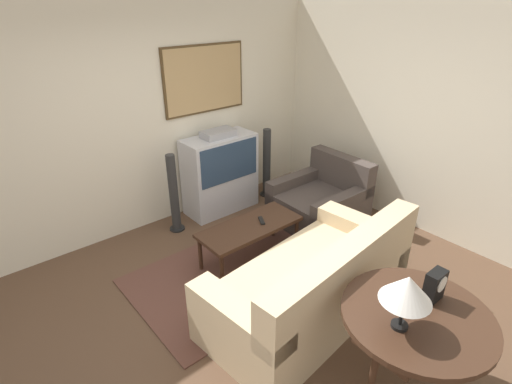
{
  "coord_description": "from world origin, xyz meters",
  "views": [
    {
      "loc": [
        -1.82,
        -2.24,
        2.7
      ],
      "look_at": [
        0.7,
        0.76,
        0.75
      ],
      "focal_mm": 28.0,
      "sensor_mm": 36.0,
      "label": 1
    }
  ],
  "objects_px": {
    "speaker_tower_right": "(267,165)",
    "tv": "(220,173)",
    "console_table": "(417,322)",
    "armchair": "(321,202)",
    "table_lamp": "(407,289)",
    "mantel_clock": "(435,286)",
    "speaker_tower_left": "(174,196)",
    "coffee_table": "(250,229)",
    "couch": "(314,285)"
  },
  "relations": [
    {
      "from": "table_lamp",
      "to": "speaker_tower_left",
      "type": "distance_m",
      "value": 3.16
    },
    {
      "from": "armchair",
      "to": "table_lamp",
      "type": "bearing_deg",
      "value": -37.01
    },
    {
      "from": "coffee_table",
      "to": "speaker_tower_left",
      "type": "bearing_deg",
      "value": 105.33
    },
    {
      "from": "table_lamp",
      "to": "mantel_clock",
      "type": "bearing_deg",
      "value": -0.16
    },
    {
      "from": "mantel_clock",
      "to": "table_lamp",
      "type": "bearing_deg",
      "value": 179.84
    },
    {
      "from": "table_lamp",
      "to": "speaker_tower_right",
      "type": "relative_size",
      "value": 0.4
    },
    {
      "from": "speaker_tower_left",
      "to": "speaker_tower_right",
      "type": "relative_size",
      "value": 1.0
    },
    {
      "from": "tv",
      "to": "mantel_clock",
      "type": "xyz_separation_m",
      "value": [
        -0.43,
        -3.19,
        0.34
      ]
    },
    {
      "from": "couch",
      "to": "mantel_clock",
      "type": "xyz_separation_m",
      "value": [
        0.11,
        -0.98,
        0.56
      ]
    },
    {
      "from": "armchair",
      "to": "console_table",
      "type": "relative_size",
      "value": 0.99
    },
    {
      "from": "couch",
      "to": "coffee_table",
      "type": "xyz_separation_m",
      "value": [
        0.09,
        1.02,
        0.09
      ]
    },
    {
      "from": "mantel_clock",
      "to": "speaker_tower_right",
      "type": "distance_m",
      "value": 3.35
    },
    {
      "from": "couch",
      "to": "armchair",
      "type": "xyz_separation_m",
      "value": [
        1.33,
        1.09,
        -0.04
      ]
    },
    {
      "from": "couch",
      "to": "table_lamp",
      "type": "height_order",
      "value": "table_lamp"
    },
    {
      "from": "speaker_tower_left",
      "to": "console_table",
      "type": "bearing_deg",
      "value": -87.83
    },
    {
      "from": "tv",
      "to": "console_table",
      "type": "bearing_deg",
      "value": -101.29
    },
    {
      "from": "speaker_tower_right",
      "to": "tv",
      "type": "bearing_deg",
      "value": 173.62
    },
    {
      "from": "coffee_table",
      "to": "console_table",
      "type": "distance_m",
      "value": 2.05
    },
    {
      "from": "mantel_clock",
      "to": "coffee_table",
      "type": "bearing_deg",
      "value": 90.79
    },
    {
      "from": "console_table",
      "to": "speaker_tower_right",
      "type": "height_order",
      "value": "speaker_tower_right"
    },
    {
      "from": "couch",
      "to": "mantel_clock",
      "type": "distance_m",
      "value": 1.14
    },
    {
      "from": "speaker_tower_right",
      "to": "table_lamp",
      "type": "bearing_deg",
      "value": -117.27
    },
    {
      "from": "coffee_table",
      "to": "couch",
      "type": "bearing_deg",
      "value": -94.8
    },
    {
      "from": "couch",
      "to": "coffee_table",
      "type": "distance_m",
      "value": 1.03
    },
    {
      "from": "couch",
      "to": "mantel_clock",
      "type": "height_order",
      "value": "mantel_clock"
    },
    {
      "from": "couch",
      "to": "speaker_tower_left",
      "type": "distance_m",
      "value": 2.14
    },
    {
      "from": "speaker_tower_left",
      "to": "tv",
      "type": "bearing_deg",
      "value": 6.38
    },
    {
      "from": "coffee_table",
      "to": "console_table",
      "type": "height_order",
      "value": "console_table"
    },
    {
      "from": "tv",
      "to": "armchair",
      "type": "distance_m",
      "value": 1.39
    },
    {
      "from": "coffee_table",
      "to": "speaker_tower_right",
      "type": "height_order",
      "value": "speaker_tower_right"
    },
    {
      "from": "speaker_tower_left",
      "to": "speaker_tower_right",
      "type": "bearing_deg",
      "value": 0.0
    },
    {
      "from": "coffee_table",
      "to": "tv",
      "type": "bearing_deg",
      "value": 68.94
    },
    {
      "from": "armchair",
      "to": "mantel_clock",
      "type": "distance_m",
      "value": 2.48
    },
    {
      "from": "couch",
      "to": "console_table",
      "type": "distance_m",
      "value": 1.08
    },
    {
      "from": "coffee_table",
      "to": "speaker_tower_left",
      "type": "relative_size",
      "value": 1.14
    },
    {
      "from": "table_lamp",
      "to": "mantel_clock",
      "type": "height_order",
      "value": "table_lamp"
    },
    {
      "from": "tv",
      "to": "couch",
      "type": "bearing_deg",
      "value": -103.82
    },
    {
      "from": "console_table",
      "to": "speaker_tower_left",
      "type": "height_order",
      "value": "speaker_tower_left"
    },
    {
      "from": "armchair",
      "to": "tv",
      "type": "bearing_deg",
      "value": -143.6
    },
    {
      "from": "coffee_table",
      "to": "speaker_tower_right",
      "type": "xyz_separation_m",
      "value": [
        1.22,
        1.1,
        0.08
      ]
    },
    {
      "from": "armchair",
      "to": "console_table",
      "type": "xyz_separation_m",
      "value": [
        -1.43,
        -2.1,
        0.42
      ]
    },
    {
      "from": "armchair",
      "to": "coffee_table",
      "type": "height_order",
      "value": "armchair"
    },
    {
      "from": "console_table",
      "to": "armchair",
      "type": "bearing_deg",
      "value": 55.74
    },
    {
      "from": "armchair",
      "to": "speaker_tower_right",
      "type": "height_order",
      "value": "speaker_tower_right"
    },
    {
      "from": "armchair",
      "to": "console_table",
      "type": "distance_m",
      "value": 2.57
    },
    {
      "from": "couch",
      "to": "console_table",
      "type": "height_order",
      "value": "couch"
    },
    {
      "from": "armchair",
      "to": "speaker_tower_right",
      "type": "relative_size",
      "value": 1.0
    },
    {
      "from": "couch",
      "to": "armchair",
      "type": "relative_size",
      "value": 2.08
    },
    {
      "from": "coffee_table",
      "to": "table_lamp",
      "type": "height_order",
      "value": "table_lamp"
    },
    {
      "from": "console_table",
      "to": "speaker_tower_right",
      "type": "xyz_separation_m",
      "value": [
        1.4,
        3.13,
        -0.21
      ]
    }
  ]
}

